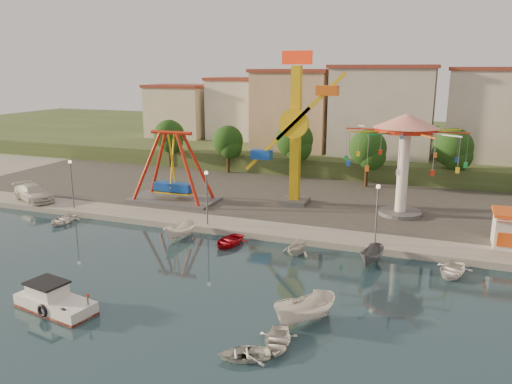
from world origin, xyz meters
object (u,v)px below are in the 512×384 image
at_px(wave_swinger, 405,142).
at_px(cabin_motorboat, 54,302).
at_px(rowboat_a, 277,341).
at_px(skiff, 305,310).
at_px(van, 34,193).
at_px(pirate_ship_ride, 173,168).
at_px(kamikaze_tower, 298,134).

xyz_separation_m(wave_swinger, cabin_motorboat, (-19.34, -28.33, -7.66)).
distance_m(wave_swinger, rowboat_a, 28.79).
relative_size(wave_swinger, skiff, 2.53).
distance_m(wave_swinger, cabin_motorboat, 35.15).
height_order(wave_swinger, van, wave_swinger).
xyz_separation_m(pirate_ship_ride, rowboat_a, (20.32, -23.95, -4.07)).
bearing_deg(skiff, kamikaze_tower, 143.97).
bearing_deg(wave_swinger, skiff, -98.22).
bearing_deg(pirate_ship_ride, kamikaze_tower, 15.00).
height_order(wave_swinger, skiff, wave_swinger).
bearing_deg(skiff, cabin_motorboat, -128.94).
height_order(pirate_ship_ride, cabin_motorboat, pirate_ship_ride).
bearing_deg(kamikaze_tower, wave_swinger, -1.10).
distance_m(rowboat_a, van, 39.87).
xyz_separation_m(kamikaze_tower, van, (-28.55, -9.15, -6.94)).
relative_size(rowboat_a, skiff, 0.69).
bearing_deg(cabin_motorboat, pirate_ship_ride, 112.44).
bearing_deg(van, pirate_ship_ride, -47.38).
xyz_separation_m(pirate_ship_ride, kamikaze_tower, (13.54, 3.63, 4.06)).
distance_m(pirate_ship_ride, cabin_motorboat, 25.77).
xyz_separation_m(kamikaze_tower, wave_swinger, (11.11, -0.21, -0.26)).
xyz_separation_m(cabin_motorboat, van, (-20.32, 19.40, 0.97)).
bearing_deg(kamikaze_tower, cabin_motorboat, -106.08).
relative_size(kamikaze_tower, rowboat_a, 5.21).
height_order(wave_swinger, cabin_motorboat, wave_swinger).
height_order(cabin_motorboat, van, van).
bearing_deg(cabin_motorboat, kamikaze_tower, 84.34).
bearing_deg(wave_swinger, pirate_ship_ride, -172.12).
height_order(kamikaze_tower, rowboat_a, kamikaze_tower).
bearing_deg(van, kamikaze_tower, -49.81).
bearing_deg(skiff, wave_swinger, 118.54).
bearing_deg(kamikaze_tower, van, -162.23).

